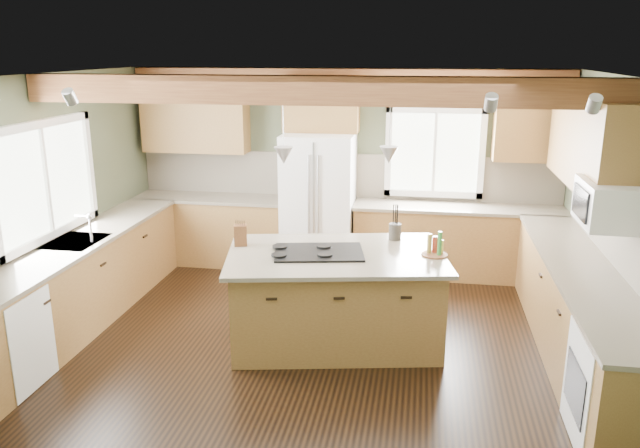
# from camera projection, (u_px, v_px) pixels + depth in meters

# --- Properties ---
(floor) EXTENTS (5.60, 5.60, 0.00)m
(floor) POSITION_uv_depth(u_px,v_px,m) (313.00, 342.00, 6.25)
(floor) COLOR black
(floor) RESTS_ON ground
(ceiling) EXTENTS (5.60, 5.60, 0.00)m
(ceiling) POSITION_uv_depth(u_px,v_px,m) (312.00, 76.00, 5.54)
(ceiling) COLOR silver
(ceiling) RESTS_ON wall_back
(wall_back) EXTENTS (5.60, 0.00, 5.60)m
(wall_back) POSITION_uv_depth(u_px,v_px,m) (346.00, 168.00, 8.26)
(wall_back) COLOR #444B35
(wall_back) RESTS_ON ground
(wall_left) EXTENTS (0.00, 5.00, 5.00)m
(wall_left) POSITION_uv_depth(u_px,v_px,m) (42.00, 205.00, 6.33)
(wall_left) COLOR #444B35
(wall_left) RESTS_ON ground
(wall_right) EXTENTS (0.00, 5.00, 5.00)m
(wall_right) POSITION_uv_depth(u_px,v_px,m) (627.00, 231.00, 5.45)
(wall_right) COLOR #444B35
(wall_right) RESTS_ON ground
(ceiling_beam) EXTENTS (5.55, 0.26, 0.26)m
(ceiling_beam) POSITION_uv_depth(u_px,v_px,m) (314.00, 90.00, 5.67)
(ceiling_beam) COLOR #532917
(ceiling_beam) RESTS_ON ceiling
(soffit_trim) EXTENTS (5.55, 0.20, 0.10)m
(soffit_trim) POSITION_uv_depth(u_px,v_px,m) (346.00, 73.00, 7.83)
(soffit_trim) COLOR #532917
(soffit_trim) RESTS_ON ceiling
(backsplash_back) EXTENTS (5.58, 0.03, 0.58)m
(backsplash_back) POSITION_uv_depth(u_px,v_px,m) (345.00, 175.00, 8.27)
(backsplash_back) COLOR brown
(backsplash_back) RESTS_ON wall_back
(backsplash_right) EXTENTS (0.03, 3.70, 0.58)m
(backsplash_right) POSITION_uv_depth(u_px,v_px,m) (623.00, 239.00, 5.52)
(backsplash_right) COLOR brown
(backsplash_right) RESTS_ON wall_right
(base_cab_back_left) EXTENTS (2.02, 0.60, 0.88)m
(base_cab_back_left) POSITION_uv_depth(u_px,v_px,m) (212.00, 231.00, 8.50)
(base_cab_back_left) COLOR brown
(base_cab_back_left) RESTS_ON floor
(counter_back_left) EXTENTS (2.06, 0.64, 0.04)m
(counter_back_left) POSITION_uv_depth(u_px,v_px,m) (210.00, 198.00, 8.37)
(counter_back_left) COLOR brown
(counter_back_left) RESTS_ON base_cab_back_left
(base_cab_back_right) EXTENTS (2.62, 0.60, 0.88)m
(base_cab_back_right) POSITION_uv_depth(u_px,v_px,m) (457.00, 242.00, 7.98)
(base_cab_back_right) COLOR brown
(base_cab_back_right) RESTS_ON floor
(counter_back_right) EXTENTS (2.66, 0.64, 0.04)m
(counter_back_right) POSITION_uv_depth(u_px,v_px,m) (460.00, 208.00, 7.85)
(counter_back_right) COLOR brown
(counter_back_right) RESTS_ON base_cab_back_right
(base_cab_left) EXTENTS (0.60, 3.70, 0.88)m
(base_cab_left) POSITION_uv_depth(u_px,v_px,m) (81.00, 284.00, 6.57)
(base_cab_left) COLOR brown
(base_cab_left) RESTS_ON floor
(counter_left) EXTENTS (0.64, 3.74, 0.04)m
(counter_left) POSITION_uv_depth(u_px,v_px,m) (76.00, 243.00, 6.44)
(counter_left) COLOR brown
(counter_left) RESTS_ON base_cab_left
(base_cab_right) EXTENTS (0.60, 3.70, 0.88)m
(base_cab_right) POSITION_uv_depth(u_px,v_px,m) (579.00, 317.00, 5.78)
(base_cab_right) COLOR brown
(base_cab_right) RESTS_ON floor
(counter_right) EXTENTS (0.64, 3.74, 0.04)m
(counter_right) POSITION_uv_depth(u_px,v_px,m) (585.00, 270.00, 5.65)
(counter_right) COLOR brown
(counter_right) RESTS_ON base_cab_right
(upper_cab_back_left) EXTENTS (1.40, 0.35, 0.90)m
(upper_cab_back_left) POSITION_uv_depth(u_px,v_px,m) (195.00, 118.00, 8.23)
(upper_cab_back_left) COLOR brown
(upper_cab_back_left) RESTS_ON wall_back
(upper_cab_over_fridge) EXTENTS (0.96, 0.35, 0.70)m
(upper_cab_over_fridge) POSITION_uv_depth(u_px,v_px,m) (321.00, 104.00, 7.91)
(upper_cab_over_fridge) COLOR brown
(upper_cab_over_fridge) RESTS_ON wall_back
(upper_cab_right) EXTENTS (0.35, 2.20, 0.90)m
(upper_cab_right) POSITION_uv_depth(u_px,v_px,m) (590.00, 142.00, 6.15)
(upper_cab_right) COLOR brown
(upper_cab_right) RESTS_ON wall_right
(upper_cab_back_corner) EXTENTS (0.90, 0.35, 0.90)m
(upper_cab_back_corner) POSITION_uv_depth(u_px,v_px,m) (533.00, 124.00, 7.56)
(upper_cab_back_corner) COLOR brown
(upper_cab_back_corner) RESTS_ON wall_back
(window_left) EXTENTS (0.04, 1.60, 1.05)m
(window_left) POSITION_uv_depth(u_px,v_px,m) (44.00, 180.00, 6.31)
(window_left) COLOR white
(window_left) RESTS_ON wall_left
(window_back) EXTENTS (1.10, 0.04, 1.00)m
(window_back) POSITION_uv_depth(u_px,v_px,m) (435.00, 152.00, 8.00)
(window_back) COLOR white
(window_back) RESTS_ON wall_back
(sink) EXTENTS (0.50, 0.65, 0.03)m
(sink) POSITION_uv_depth(u_px,v_px,m) (76.00, 242.00, 6.44)
(sink) COLOR #262628
(sink) RESTS_ON counter_left
(faucet) EXTENTS (0.02, 0.02, 0.28)m
(faucet) POSITION_uv_depth(u_px,v_px,m) (91.00, 230.00, 6.37)
(faucet) COLOR #B2B2B7
(faucet) RESTS_ON sink
(dishwasher) EXTENTS (0.60, 0.60, 0.84)m
(dishwasher) POSITION_uv_depth(u_px,v_px,m) (2.00, 340.00, 5.34)
(dishwasher) COLOR white
(dishwasher) RESTS_ON floor
(oven) EXTENTS (0.60, 0.72, 0.84)m
(oven) POSITION_uv_depth(u_px,v_px,m) (618.00, 391.00, 4.55)
(oven) COLOR white
(oven) RESTS_ON floor
(microwave) EXTENTS (0.40, 0.70, 0.38)m
(microwave) POSITION_uv_depth(u_px,v_px,m) (606.00, 204.00, 5.37)
(microwave) COLOR white
(microwave) RESTS_ON wall_right
(pendant_left) EXTENTS (0.18, 0.18, 0.16)m
(pendant_left) POSITION_uv_depth(u_px,v_px,m) (284.00, 155.00, 5.78)
(pendant_left) COLOR #B2B2B7
(pendant_left) RESTS_ON ceiling
(pendant_right) EXTENTS (0.18, 0.18, 0.16)m
(pendant_right) POSITION_uv_depth(u_px,v_px,m) (389.00, 155.00, 5.81)
(pendant_right) COLOR #B2B2B7
(pendant_right) RESTS_ON ceiling
(refrigerator) EXTENTS (0.90, 0.74, 1.80)m
(refrigerator) POSITION_uv_depth(u_px,v_px,m) (319.00, 204.00, 8.06)
(refrigerator) COLOR white
(refrigerator) RESTS_ON floor
(island) EXTENTS (2.16, 1.55, 0.88)m
(island) POSITION_uv_depth(u_px,v_px,m) (335.00, 299.00, 6.19)
(island) COLOR brown
(island) RESTS_ON floor
(island_top) EXTENTS (2.31, 1.71, 0.04)m
(island_top) POSITION_uv_depth(u_px,v_px,m) (336.00, 255.00, 6.06)
(island_top) COLOR brown
(island_top) RESTS_ON island
(cooktop) EXTENTS (0.94, 0.72, 0.02)m
(cooktop) POSITION_uv_depth(u_px,v_px,m) (319.00, 252.00, 6.05)
(cooktop) COLOR black
(cooktop) RESTS_ON island_top
(knife_block) EXTENTS (0.15, 0.13, 0.21)m
(knife_block) POSITION_uv_depth(u_px,v_px,m) (240.00, 235.00, 6.27)
(knife_block) COLOR brown
(knife_block) RESTS_ON island_top
(utensil_crock) EXTENTS (0.13, 0.13, 0.17)m
(utensil_crock) POSITION_uv_depth(u_px,v_px,m) (395.00, 232.00, 6.46)
(utensil_crock) COLOR #453B37
(utensil_crock) RESTS_ON island_top
(bottle_tray) EXTENTS (0.33, 0.33, 0.23)m
(bottle_tray) POSITION_uv_depth(u_px,v_px,m) (435.00, 244.00, 5.96)
(bottle_tray) COLOR brown
(bottle_tray) RESTS_ON island_top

